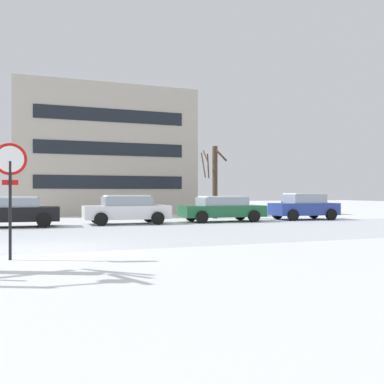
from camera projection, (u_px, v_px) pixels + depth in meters
name	position (u px, v px, depth m)	size (l,w,h in m)	color
ground_plane	(41.00, 249.00, 12.73)	(120.00, 120.00, 0.00)	white
road_surface	(36.00, 237.00, 16.03)	(80.00, 9.07, 0.00)	silver
stop_sign	(10.00, 178.00, 10.71)	(0.76, 0.08, 2.76)	black
parked_car_black	(14.00, 211.00, 20.76)	(4.00, 2.13, 1.39)	black
parked_car_white	(126.00, 209.00, 22.75)	(4.31, 2.26, 1.44)	white
parked_car_green	(222.00, 208.00, 24.55)	(4.61, 2.18, 1.38)	#1E6038
parked_car_blue	(304.00, 206.00, 26.41)	(3.89, 2.13, 1.53)	#283D93
tree_far_right	(214.00, 180.00, 27.61)	(1.65, 1.65, 4.40)	#423326
building_far_left	(97.00, 155.00, 36.43)	(12.65, 11.99, 9.18)	#B2A899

